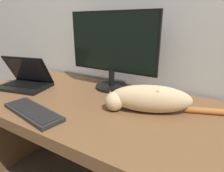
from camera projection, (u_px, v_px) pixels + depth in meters
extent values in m
cube|color=silver|center=(123.00, 4.00, 1.32)|extent=(6.40, 0.06, 2.60)
cube|color=brown|center=(86.00, 104.00, 1.14)|extent=(1.59, 0.79, 0.06)
cube|color=brown|center=(20.00, 124.00, 1.63)|extent=(0.04, 0.73, 0.68)
cylinder|color=black|center=(112.00, 87.00, 1.32)|extent=(0.22, 0.22, 0.02)
cylinder|color=black|center=(112.00, 78.00, 1.30)|extent=(0.04, 0.04, 0.11)
cube|color=black|center=(112.00, 42.00, 1.23)|extent=(0.64, 0.02, 0.39)
cube|color=black|center=(111.00, 42.00, 1.22)|extent=(0.62, 0.01, 0.37)
cube|color=black|center=(24.00, 86.00, 1.32)|extent=(0.38, 0.29, 0.02)
cube|color=black|center=(25.00, 84.00, 1.33)|extent=(0.30, 0.18, 0.00)
cube|color=black|center=(28.00, 70.00, 1.34)|extent=(0.36, 0.19, 0.20)
cube|color=black|center=(28.00, 70.00, 1.34)|extent=(0.32, 0.16, 0.17)
cube|color=black|center=(33.00, 112.00, 0.95)|extent=(0.41, 0.19, 0.02)
cube|color=black|center=(32.00, 110.00, 0.95)|extent=(0.37, 0.16, 0.00)
ellipsoid|color=#D1B284|center=(150.00, 99.00, 0.95)|extent=(0.43, 0.27, 0.14)
ellipsoid|color=#AD662D|center=(155.00, 92.00, 0.94)|extent=(0.21, 0.16, 0.06)
sphere|color=#D1B284|center=(114.00, 101.00, 0.97)|extent=(0.10, 0.10, 0.10)
cone|color=#AD662D|center=(110.00, 93.00, 0.97)|extent=(0.04, 0.04, 0.03)
cone|color=#AD662D|center=(119.00, 94.00, 0.96)|extent=(0.04, 0.04, 0.03)
cylinder|color=#AD662D|center=(204.00, 111.00, 0.95)|extent=(0.20, 0.10, 0.03)
cube|color=#2D6BB7|center=(165.00, 92.00, 1.17)|extent=(0.06, 0.06, 0.06)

